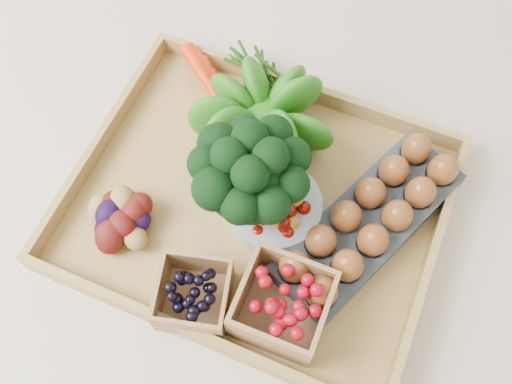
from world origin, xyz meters
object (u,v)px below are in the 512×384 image
at_px(tray, 256,207).
at_px(cherry_bowl, 274,208).
at_px(broccoli, 251,189).
at_px(egg_carton, 368,225).

xyz_separation_m(tray, cherry_bowl, (0.03, -0.00, 0.03)).
relative_size(broccoli, egg_carton, 0.55).
relative_size(tray, broccoli, 3.14).
xyz_separation_m(broccoli, egg_carton, (0.17, 0.04, -0.05)).
bearing_deg(egg_carton, tray, -148.36).
height_order(tray, egg_carton, egg_carton).
bearing_deg(egg_carton, cherry_bowl, -145.29).
distance_m(broccoli, egg_carton, 0.18).
distance_m(tray, egg_carton, 0.17).
distance_m(cherry_bowl, egg_carton, 0.14).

